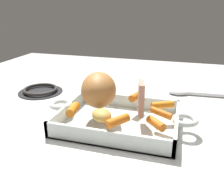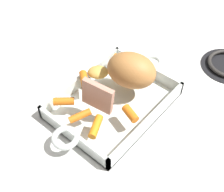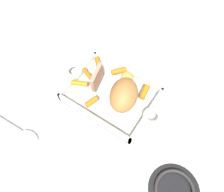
% 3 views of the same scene
% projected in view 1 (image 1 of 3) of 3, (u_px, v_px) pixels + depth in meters
% --- Properties ---
extents(ground_plane, '(1.70, 1.70, 0.00)m').
position_uv_depth(ground_plane, '(119.00, 125.00, 0.68)').
color(ground_plane, white).
extents(roasting_dish, '(0.43, 0.25, 0.05)m').
position_uv_depth(roasting_dish, '(119.00, 120.00, 0.68)').
color(roasting_dish, silver).
rests_on(roasting_dish, ground_plane).
extents(pork_roast, '(0.13, 0.16, 0.10)m').
position_uv_depth(pork_roast, '(99.00, 90.00, 0.67)').
color(pork_roast, '#B9783E').
rests_on(pork_roast, roasting_dish).
extents(roast_slice_thin, '(0.03, 0.09, 0.09)m').
position_uv_depth(roast_slice_thin, '(141.00, 98.00, 0.63)').
color(roast_slice_thin, tan).
rests_on(roast_slice_thin, roasting_dish).
extents(baby_carrot_southwest, '(0.07, 0.05, 0.02)m').
position_uv_depth(baby_carrot_southwest, '(163.00, 105.00, 0.67)').
color(baby_carrot_southwest, orange).
rests_on(baby_carrot_southwest, roasting_dish).
extents(baby_carrot_short, '(0.04, 0.05, 0.02)m').
position_uv_depth(baby_carrot_short, '(135.00, 97.00, 0.73)').
color(baby_carrot_short, orange).
rests_on(baby_carrot_short, roasting_dish).
extents(baby_carrot_center_right, '(0.06, 0.06, 0.02)m').
position_uv_depth(baby_carrot_center_right, '(118.00, 121.00, 0.58)').
color(baby_carrot_center_right, orange).
rests_on(baby_carrot_center_right, roasting_dish).
extents(baby_carrot_long, '(0.03, 0.06, 0.02)m').
position_uv_depth(baby_carrot_long, '(73.00, 109.00, 0.64)').
color(baby_carrot_long, orange).
rests_on(baby_carrot_long, roasting_dish).
extents(baby_carrot_northwest, '(0.05, 0.05, 0.02)m').
position_uv_depth(baby_carrot_northwest, '(156.00, 123.00, 0.57)').
color(baby_carrot_northwest, orange).
rests_on(baby_carrot_northwest, roasting_dish).
extents(baby_carrot_southeast, '(0.06, 0.04, 0.02)m').
position_uv_depth(baby_carrot_southeast, '(161.00, 113.00, 0.62)').
color(baby_carrot_southeast, orange).
rests_on(baby_carrot_southeast, roasting_dish).
extents(potato_whole, '(0.07, 0.07, 0.03)m').
position_uv_depth(potato_whole, '(102.00, 115.00, 0.60)').
color(potato_whole, gold).
rests_on(potato_whole, roasting_dish).
extents(stove_burner_rear, '(0.17, 0.17, 0.02)m').
position_uv_depth(stove_burner_rear, '(41.00, 90.00, 0.93)').
color(stove_burner_rear, black).
rests_on(stove_burner_rear, ground_plane).
extents(serving_spoon, '(0.22, 0.05, 0.02)m').
position_uv_depth(serving_spoon, '(189.00, 93.00, 0.90)').
color(serving_spoon, white).
rests_on(serving_spoon, ground_plane).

